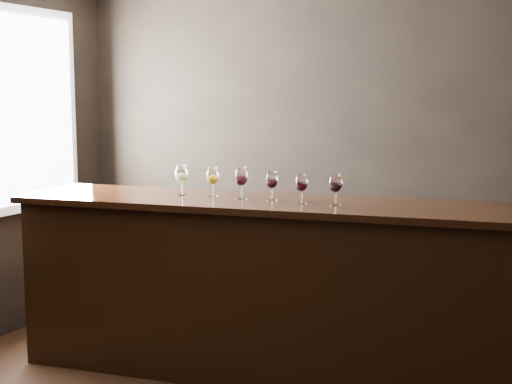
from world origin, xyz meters
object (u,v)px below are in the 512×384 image
at_px(glass_amber, 212,177).
at_px(glass_red_c, 301,183).
at_px(glass_white, 181,175).
at_px(back_bar_shelf, 354,282).
at_px(glass_red_a, 241,177).
at_px(glass_red_d, 336,184).
at_px(glass_red_b, 272,181).
at_px(bar_counter, 264,291).

height_order(glass_amber, glass_red_c, glass_amber).
bearing_deg(glass_white, glass_amber, 9.72).
relative_size(back_bar_shelf, glass_white, 12.59).
bearing_deg(glass_red_a, back_bar_shelf, 58.22).
xyz_separation_m(glass_white, glass_red_d, (1.11, 0.04, -0.01)).
bearing_deg(glass_amber, glass_white, -170.28).
bearing_deg(glass_red_c, glass_red_b, 165.75).
bearing_deg(glass_white, glass_red_b, 4.67).
bearing_deg(glass_red_d, back_bar_shelf, 98.94).
height_order(glass_white, glass_red_a, glass_red_a).
height_order(glass_amber, glass_red_d, same).
bearing_deg(glass_red_c, back_bar_shelf, 84.51).
height_order(glass_white, glass_amber, glass_white).
relative_size(glass_red_b, glass_red_d, 0.95).
xyz_separation_m(bar_counter, glass_white, (-0.62, -0.03, 0.75)).
xyz_separation_m(glass_amber, glass_red_d, (0.88, -0.00, 0.00)).
relative_size(back_bar_shelf, glass_red_a, 12.12).
height_order(glass_white, glass_red_c, glass_white).
height_order(bar_counter, glass_red_b, glass_red_b).
distance_m(glass_amber, glass_red_d, 0.88).
xyz_separation_m(glass_red_a, glass_red_d, (0.65, 0.02, -0.01)).
height_order(glass_red_c, glass_red_d, glass_red_d).
bearing_deg(back_bar_shelf, glass_red_d, -81.06).
bearing_deg(glass_red_d, bar_counter, -179.21).
bearing_deg(glass_red_b, bar_counter, -148.08).
bearing_deg(bar_counter, glass_amber, 170.77).
xyz_separation_m(glass_amber, glass_red_c, (0.67, -0.04, -0.00)).
bearing_deg(glass_white, glass_red_d, 1.85).
xyz_separation_m(glass_white, glass_red_c, (0.89, -0.01, -0.01)).
bearing_deg(glass_red_c, glass_red_d, 10.92).
distance_m(glass_amber, glass_red_a, 0.23).
xyz_separation_m(glass_white, glass_red_a, (0.45, 0.02, 0.01)).
distance_m(glass_white, glass_red_c, 0.89).
bearing_deg(glass_red_b, glass_red_d, -2.32).
xyz_separation_m(glass_red_a, glass_red_b, (0.21, 0.04, -0.02)).
bearing_deg(glass_amber, glass_red_a, -4.89).
distance_m(back_bar_shelf, glass_white, 1.56).
distance_m(glass_amber, glass_red_b, 0.44).
relative_size(back_bar_shelf, glass_red_b, 13.76).
height_order(glass_red_b, glass_red_d, glass_red_d).
relative_size(glass_red_b, glass_red_c, 0.99).
height_order(glass_white, glass_red_d, glass_white).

